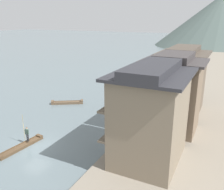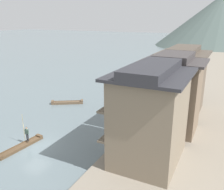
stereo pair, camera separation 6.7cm
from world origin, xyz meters
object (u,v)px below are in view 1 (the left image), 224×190
at_px(boat_moored_second, 67,103).
at_px(boat_midriver_upstream, 175,75).
at_px(house_waterfront_tall, 182,80).
at_px(mooring_post_dock_mid, 144,113).
at_px(boat_moored_far, 134,110).
at_px(boatman_person, 27,132).
at_px(boat_midriver_drifting, 129,76).
at_px(boat_foreground_poled, 21,147).
at_px(boat_moored_nearest, 164,82).
at_px(house_waterfront_nearest, 150,115).
at_px(boat_moored_third, 184,67).
at_px(house_waterfront_second, 172,93).
at_px(mooring_post_dock_near, 115,143).

distance_m(boat_moored_second, boat_midriver_upstream, 29.36).
relative_size(house_waterfront_tall, mooring_post_dock_mid, 10.11).
bearing_deg(boat_moored_second, house_waterfront_tall, 11.34).
xyz_separation_m(boat_moored_far, mooring_post_dock_mid, (2.39, -2.73, 0.96)).
distance_m(boatman_person, boat_moored_far, 15.66).
height_order(boat_midriver_upstream, mooring_post_dock_mid, mooring_post_dock_mid).
xyz_separation_m(boatman_person, boat_midriver_drifting, (-2.13, 33.55, -1.30)).
relative_size(boat_foreground_poled, boat_midriver_upstream, 1.02).
bearing_deg(boat_midriver_drifting, boat_moored_nearest, -9.53).
xyz_separation_m(boat_midriver_drifting, house_waterfront_nearest, (14.91, -31.45, 4.84)).
relative_size(boat_moored_third, house_waterfront_second, 0.47).
xyz_separation_m(boat_moored_second, boat_midriver_drifting, (1.77, 21.13, -0.06)).
xyz_separation_m(boat_moored_nearest, boat_midriver_drifting, (-8.73, 1.47, -0.04)).
bearing_deg(mooring_post_dock_mid, boat_midriver_drifting, 116.89).
relative_size(boat_midriver_upstream, house_waterfront_nearest, 0.61).
bearing_deg(boat_midriver_upstream, house_waterfront_second, -78.98).
bearing_deg(mooring_post_dock_mid, boat_midriver_upstream, 94.14).
relative_size(house_waterfront_nearest, house_waterfront_second, 1.00).
height_order(boat_foreground_poled, boat_midriver_upstream, boat_foreground_poled).
bearing_deg(mooring_post_dock_mid, house_waterfront_tall, 50.05).
distance_m(boat_moored_second, boat_moored_far, 10.77).
bearing_deg(boatman_person, mooring_post_dock_mid, 51.21).
bearing_deg(house_waterfront_nearest, boat_moored_second, 148.26).
xyz_separation_m(boat_foreground_poled, boat_moored_second, (-3.82, 13.36, 0.05)).
height_order(boat_foreground_poled, mooring_post_dock_mid, mooring_post_dock_mid).
bearing_deg(boat_moored_second, boat_midriver_upstream, 68.03).
bearing_deg(boat_foreground_poled, house_waterfront_nearest, 13.30).
height_order(boat_foreground_poled, boat_moored_far, same).
height_order(boat_foreground_poled, house_waterfront_tall, house_waterfront_tall).
relative_size(boat_moored_nearest, mooring_post_dock_near, 7.33).
bearing_deg(boat_moored_far, house_waterfront_nearest, -63.21).
distance_m(boat_midriver_drifting, mooring_post_dock_near, 32.94).
height_order(boat_moored_second, house_waterfront_nearest, house_waterfront_nearest).
relative_size(house_waterfront_second, mooring_post_dock_mid, 10.11).
bearing_deg(mooring_post_dock_mid, house_waterfront_nearest, -68.43).
xyz_separation_m(boat_moored_far, mooring_post_dock_near, (2.39, -11.48, 0.92)).
distance_m(boat_midriver_upstream, mooring_post_dock_near, 37.12).
height_order(boat_moored_third, house_waterfront_tall, house_waterfront_tall).
height_order(boatman_person, boat_midriver_upstream, boatman_person).
height_order(boat_midriver_upstream, mooring_post_dock_near, mooring_post_dock_near).
bearing_deg(house_waterfront_tall, boat_moored_nearest, 110.93).
distance_m(boatman_person, boat_midriver_drifting, 33.64).
relative_size(house_waterfront_second, mooring_post_dock_near, 11.19).
bearing_deg(boat_foreground_poled, boat_midriver_upstream, 80.00).
xyz_separation_m(boat_moored_third, house_waterfront_second, (5.88, -41.52, 4.81)).
relative_size(boatman_person, house_waterfront_tall, 0.35).
height_order(house_waterfront_second, mooring_post_dock_near, house_waterfront_second).
relative_size(boatman_person, mooring_post_dock_near, 3.89).
distance_m(boat_midriver_drifting, boat_midriver_upstream, 11.05).
height_order(boat_moored_nearest, house_waterfront_nearest, house_waterfront_nearest).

